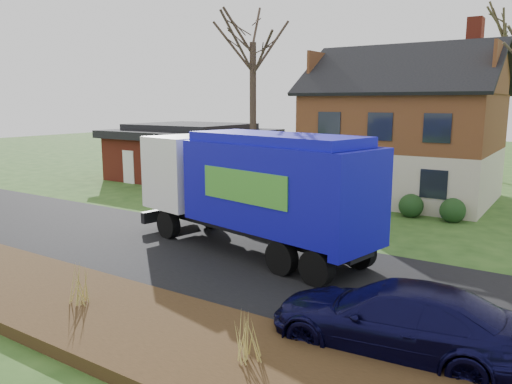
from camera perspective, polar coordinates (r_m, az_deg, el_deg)
The scene contains 12 objects.
ground at distance 16.93m, azimuth -5.03°, elevation -7.47°, with size 120.00×120.00×0.00m, color #244517.
road at distance 16.93m, azimuth -5.03°, elevation -7.44°, with size 80.00×7.00×0.02m, color black.
mulch_verge at distance 13.40m, azimuth -19.55°, elevation -12.27°, with size 80.00×3.50×0.30m, color black.
main_house at distance 27.89m, azimuth 15.53°, elevation 7.62°, with size 12.95×8.95×9.26m.
ranch_house at distance 33.96m, azimuth -7.43°, elevation 4.57°, with size 9.80×8.20×3.70m.
garbage_truck at distance 16.99m, azimuth -0.32°, elevation 0.92°, with size 9.97×4.48×4.14m.
silver_sedan at distance 21.27m, azimuth 1.39°, elevation -1.83°, with size 1.45×4.17×1.37m, color #AAACB2.
navy_wagon at distance 10.95m, azimuth 15.57°, elevation -13.80°, with size 2.12×5.21×1.51m, color black.
tree_front_west at distance 26.32m, azimuth -0.36°, elevation 19.30°, with size 3.78×3.78×11.25m.
tree_back at distance 36.42m, azimuth 26.73°, elevation 17.64°, with size 3.97×3.97×12.56m.
grass_clump_mid at distance 12.97m, azimuth -19.63°, elevation -9.80°, with size 0.38×0.31×1.06m.
grass_clump_east at distance 9.86m, azimuth -0.66°, elevation -16.10°, with size 0.38×0.31×0.94m.
Camera 1 is at (10.04, -12.62, 5.16)m, focal length 35.00 mm.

